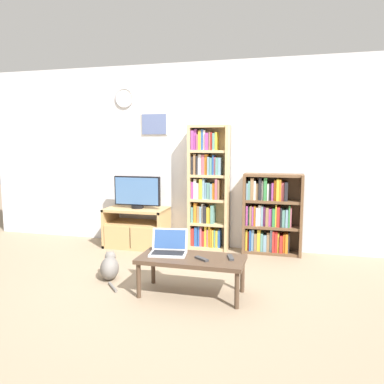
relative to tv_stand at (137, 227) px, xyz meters
name	(u,v)px	position (x,y,z in m)	size (l,w,h in m)	color
ground_plane	(161,289)	(0.87, -1.42, -0.28)	(18.00, 18.00, 0.00)	gray
wall_back	(201,156)	(0.87, 0.32, 1.02)	(6.85, 0.09, 2.60)	silver
tv_stand	(137,227)	(0.00, 0.00, 0.00)	(0.87, 0.51, 0.56)	tan
television	(137,192)	(0.01, 0.02, 0.51)	(0.68, 0.18, 0.46)	black
bookshelf_tall	(207,189)	(1.00, 0.17, 0.57)	(0.56, 0.24, 1.73)	tan
bookshelf_short	(270,215)	(1.87, 0.16, 0.24)	(0.78, 0.27, 1.08)	brown
coffee_table	(192,261)	(1.21, -1.48, 0.05)	(1.03, 0.48, 0.38)	#4C3828
laptop	(169,248)	(0.96, -1.42, 0.16)	(0.39, 0.31, 0.24)	silver
remote_near_laptop	(231,257)	(1.58, -1.42, 0.11)	(0.09, 0.17, 0.02)	#38383A
remote_far_from_laptop	(202,259)	(1.32, -1.54, 0.11)	(0.15, 0.13, 0.02)	#38383A
cat	(110,267)	(0.23, -1.29, -0.15)	(0.39, 0.51, 0.30)	slate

